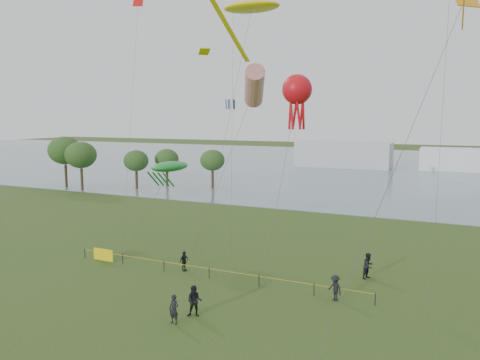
% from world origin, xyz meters
% --- Properties ---
extents(lake, '(400.00, 120.00, 0.08)m').
position_xyz_m(lake, '(0.00, 100.00, 0.02)').
color(lake, slate).
rests_on(lake, ground_plane).
extents(pavilion_left, '(22.00, 8.00, 6.00)m').
position_xyz_m(pavilion_left, '(-12.00, 95.00, 3.00)').
color(pavilion_left, silver).
rests_on(pavilion_left, ground_plane).
extents(pavilion_right, '(18.00, 7.00, 5.00)m').
position_xyz_m(pavilion_right, '(14.00, 98.00, 2.50)').
color(pavilion_right, white).
rests_on(pavilion_right, ground_plane).
extents(trees, '(27.81, 15.51, 8.65)m').
position_xyz_m(trees, '(-39.62, 45.54, 5.49)').
color(trees, '#392A1A').
rests_on(trees, ground_plane).
extents(fence, '(24.07, 0.07, 1.05)m').
position_xyz_m(fence, '(-10.08, 13.13, 0.55)').
color(fence, black).
rests_on(fence, ground_plane).
extents(spectator_a, '(1.12, 0.99, 1.90)m').
position_xyz_m(spectator_a, '(-1.58, 6.89, 0.95)').
color(spectator_a, black).
rests_on(spectator_a, ground_plane).
extents(spectator_b, '(1.27, 1.16, 1.71)m').
position_xyz_m(spectator_b, '(5.51, 12.85, 0.86)').
color(spectator_b, black).
rests_on(spectator_b, ground_plane).
extents(spectator_c, '(0.56, 0.98, 1.57)m').
position_xyz_m(spectator_c, '(-6.56, 13.83, 0.79)').
color(spectator_c, black).
rests_on(spectator_c, ground_plane).
extents(spectator_f, '(0.67, 0.47, 1.73)m').
position_xyz_m(spectator_f, '(-2.16, 5.53, 0.87)').
color(spectator_f, black).
rests_on(spectator_f, ground_plane).
extents(spectator_g, '(1.05, 1.16, 1.94)m').
position_xyz_m(spectator_g, '(6.77, 18.05, 0.97)').
color(spectator_g, black).
rests_on(spectator_g, ground_plane).
extents(kite_stingray, '(4.85, 10.79, 21.18)m').
position_xyz_m(kite_stingray, '(-3.64, 19.99, 20.71)').
color(kite_stingray, '#3F3F42').
extents(kite_windsock, '(5.35, 7.95, 16.51)m').
position_xyz_m(kite_windsock, '(-4.59, 23.00, 14.62)').
color(kite_windsock, '#3F3F42').
extents(kite_creature, '(2.64, 8.68, 7.80)m').
position_xyz_m(kite_creature, '(-11.95, 20.30, 7.31)').
color(kite_creature, '#3F3F42').
extents(kite_octopus, '(2.18, 6.26, 14.99)m').
position_xyz_m(kite_octopus, '(1.43, 16.81, 13.82)').
color(kite_octopus, '#3F3F42').
extents(kite_delta, '(5.75, 14.45, 18.41)m').
position_xyz_m(kite_delta, '(11.84, 8.88, 16.75)').
color(kite_delta, '#3F3F42').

